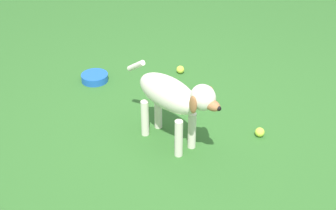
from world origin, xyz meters
TOP-DOWN VIEW (x-y plane):
  - ground at (0.00, 0.00)m, footprint 14.00×14.00m
  - dog at (0.06, 0.10)m, footprint 0.81×0.31m
  - tennis_ball_0 at (-0.40, -0.30)m, footprint 0.07×0.07m
  - tennis_ball_1 at (0.54, -0.77)m, footprint 0.07×0.07m
  - water_bowl at (1.06, -0.27)m, footprint 0.22×0.22m

SIDE VIEW (x-z plane):
  - ground at x=0.00m, z-range 0.00..0.00m
  - water_bowl at x=1.06m, z-range 0.00..0.06m
  - tennis_ball_0 at x=-0.40m, z-range 0.00..0.07m
  - tennis_ball_1 at x=0.54m, z-range 0.00..0.07m
  - dog at x=0.06m, z-range 0.09..0.65m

